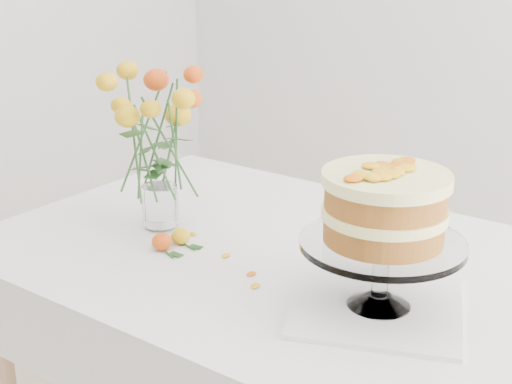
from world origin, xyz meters
TOP-DOWN VIEW (x-y plane):
  - table at (0.00, 0.00)m, footprint 1.43×0.93m
  - napkin at (0.26, -0.12)m, footprint 0.40×0.40m
  - cake_stand at (0.26, -0.12)m, footprint 0.31×0.31m
  - rose_vase at (-0.36, -0.06)m, footprint 0.35×0.35m
  - loose_rose_near at (-0.25, -0.10)m, footprint 0.08×0.04m
  - loose_rose_far at (-0.26, -0.16)m, footprint 0.08×0.05m
  - stray_petal_a at (-0.12, -0.10)m, footprint 0.03×0.02m
  - stray_petal_b at (-0.02, -0.14)m, footprint 0.03×0.02m
  - stray_petal_c at (0.02, -0.18)m, footprint 0.03×0.02m
  - stray_petal_d at (-0.26, -0.05)m, footprint 0.03×0.02m
  - stray_petal_e at (-0.30, -0.12)m, footprint 0.03×0.02m
  - stray_petal_f at (0.30, -0.08)m, footprint 0.03×0.02m

SIDE VIEW (x-z plane):
  - table at x=0.00m, z-range 0.30..1.05m
  - stray_petal_a at x=-0.12m, z-range 0.76..0.76m
  - stray_petal_b at x=-0.02m, z-range 0.76..0.76m
  - stray_petal_c at x=0.02m, z-range 0.76..0.76m
  - stray_petal_d at x=-0.26m, z-range 0.76..0.76m
  - stray_petal_e at x=-0.30m, z-range 0.76..0.76m
  - stray_petal_f at x=0.30m, z-range 0.76..0.76m
  - napkin at x=0.26m, z-range 0.76..0.77m
  - loose_rose_near at x=-0.25m, z-range 0.76..0.79m
  - loose_rose_far at x=-0.26m, z-range 0.76..0.80m
  - cake_stand at x=0.26m, z-range 0.81..1.09m
  - rose_vase at x=-0.36m, z-range 0.79..1.22m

